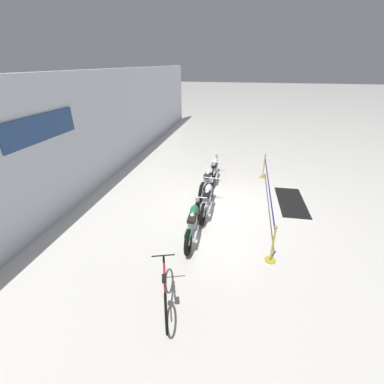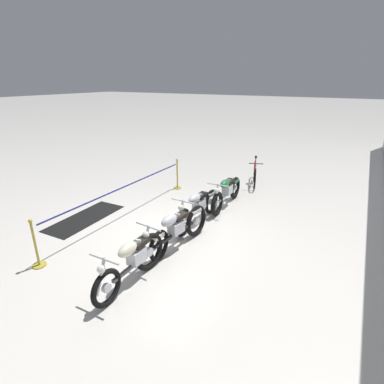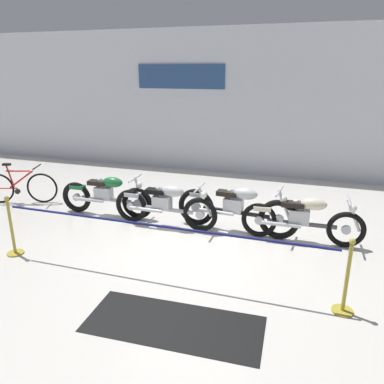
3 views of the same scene
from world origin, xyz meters
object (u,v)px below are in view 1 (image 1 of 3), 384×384
object	(u,v)px
motorcycle_silver_2	(208,180)
stanchion_far_left	(270,208)
floor_banner	(291,202)
motorcycle_green_0	(193,223)
motorcycle_cream_3	(214,169)
stanchion_mid_left	(263,170)
bicycle	(165,290)
motorcycle_silver_1	(207,199)

from	to	relation	value
motorcycle_silver_2	stanchion_far_left	world-z (taller)	stanchion_far_left
stanchion_far_left	floor_banner	bearing A→B (deg)	-27.93
motorcycle_green_0	motorcycle_cream_3	distance (m)	4.08
stanchion_mid_left	motorcycle_silver_2	bearing A→B (deg)	131.66
motorcycle_cream_3	floor_banner	xyz separation A→B (m)	(-1.40, -2.94, -0.46)
motorcycle_silver_2	bicycle	bearing A→B (deg)	179.12
motorcycle_silver_2	stanchion_mid_left	world-z (taller)	stanchion_mid_left
motorcycle_green_0	stanchion_mid_left	bearing A→B (deg)	-23.98
motorcycle_cream_3	bicycle	size ratio (longest dim) A/B	1.33
motorcycle_silver_2	stanchion_far_left	size ratio (longest dim) A/B	0.46
bicycle	floor_banner	bearing A→B (deg)	-31.62
motorcycle_silver_2	floor_banner	world-z (taller)	motorcycle_silver_2
stanchion_far_left	motorcycle_silver_1	bearing A→B (deg)	75.24
motorcycle_cream_3	motorcycle_silver_2	bearing A→B (deg)	176.37
motorcycle_silver_1	bicycle	distance (m)	3.80
bicycle	stanchion_far_left	distance (m)	3.95
motorcycle_silver_1	motorcycle_silver_2	bearing A→B (deg)	7.64
motorcycle_green_0	floor_banner	world-z (taller)	motorcycle_green_0
motorcycle_silver_1	motorcycle_cream_3	distance (m)	2.65
stanchion_mid_left	floor_banner	size ratio (longest dim) A/B	0.47
motorcycle_silver_2	motorcycle_cream_3	xyz separation A→B (m)	(1.24, -0.08, -0.02)
motorcycle_cream_3	bicycle	world-z (taller)	bicycle
stanchion_far_left	floor_banner	world-z (taller)	stanchion_far_left
motorcycle_silver_1	stanchion_mid_left	world-z (taller)	stanchion_mid_left
stanchion_far_left	motorcycle_green_0	bearing A→B (deg)	114.01
motorcycle_green_0	stanchion_mid_left	size ratio (longest dim) A/B	2.03
motorcycle_silver_1	floor_banner	bearing A→B (deg)	-66.24
motorcycle_silver_2	stanchion_mid_left	size ratio (longest dim) A/B	2.30
bicycle	stanchion_far_left	xyz separation A→B (m)	(3.29, -2.17, 0.27)
stanchion_far_left	stanchion_mid_left	xyz separation A→B (m)	(3.77, 0.00, -0.30)
motorcycle_green_0	stanchion_far_left	world-z (taller)	stanchion_far_left
motorcycle_green_0	motorcycle_silver_2	world-z (taller)	motorcycle_silver_2
motorcycle_green_0	floor_banner	xyz separation A→B (m)	(2.68, -3.02, -0.45)
motorcycle_green_0	stanchion_mid_left	xyz separation A→B (m)	(4.70, -2.09, -0.10)
stanchion_mid_left	motorcycle_cream_3	bearing A→B (deg)	107.16
floor_banner	stanchion_far_left	bearing A→B (deg)	149.68
bicycle	stanchion_mid_left	size ratio (longest dim) A/B	1.58
motorcycle_green_0	stanchion_far_left	distance (m)	2.30
stanchion_mid_left	bicycle	bearing A→B (deg)	162.88
motorcycle_silver_1	motorcycle_silver_2	world-z (taller)	motorcycle_silver_2
stanchion_mid_left	floor_banner	distance (m)	2.25
motorcycle_silver_1	floor_banner	world-z (taller)	motorcycle_silver_1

